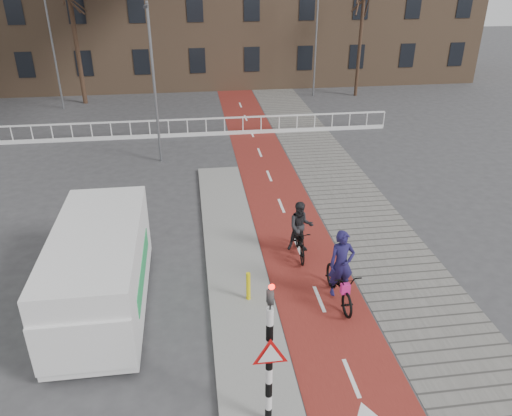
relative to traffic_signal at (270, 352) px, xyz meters
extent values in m
plane|color=#38383A|center=(0.60, 2.02, -1.99)|extent=(120.00, 120.00, 0.00)
cube|color=maroon|center=(2.10, 12.02, -1.98)|extent=(2.50, 60.00, 0.01)
cube|color=slate|center=(4.90, 12.02, -1.98)|extent=(3.00, 60.00, 0.01)
cube|color=gray|center=(-0.10, 6.02, -1.93)|extent=(1.80, 16.00, 0.12)
cylinder|color=black|center=(0.00, 0.02, -0.43)|extent=(0.14, 0.14, 2.88)
imported|color=black|center=(0.00, 0.02, 1.41)|extent=(0.13, 0.16, 0.80)
cylinder|color=#FF0C05|center=(0.00, -0.12, 1.59)|extent=(0.11, 0.02, 0.11)
cylinder|color=yellow|center=(0.09, 4.16, -1.44)|extent=(0.12, 0.12, 0.86)
imported|color=black|center=(2.62, 3.90, -1.42)|extent=(0.83, 2.17, 1.12)
imported|color=#1C1748|center=(2.62, 3.90, -0.76)|extent=(0.73, 0.50, 1.95)
cube|color=#DC1F80|center=(2.60, 3.36, -1.20)|extent=(0.25, 0.16, 0.29)
imported|color=black|center=(2.03, 6.36, -1.45)|extent=(0.61, 1.80, 1.06)
imported|color=black|center=(2.03, 6.36, -0.91)|extent=(0.85, 0.68, 1.67)
cube|color=silver|center=(-3.84, 4.46, -0.71)|extent=(2.22, 5.55, 2.22)
cube|color=green|center=(-4.96, 4.46, -0.81)|extent=(0.02, 3.55, 0.55)
cube|color=green|center=(-2.72, 4.46, -0.81)|extent=(0.02, 3.55, 0.55)
cube|color=black|center=(-3.84, 2.04, -0.31)|extent=(2.00, 0.05, 0.90)
cylinder|color=black|center=(-4.79, 2.57, -1.60)|extent=(0.28, 0.78, 0.78)
cylinder|color=black|center=(-2.90, 2.57, -1.60)|extent=(0.28, 0.78, 0.78)
cylinder|color=black|center=(-4.79, 6.35, -1.60)|extent=(0.28, 0.78, 0.78)
cylinder|color=black|center=(-2.90, 6.35, -1.60)|extent=(0.28, 0.78, 0.78)
cube|color=silver|center=(-4.40, 19.02, -1.04)|extent=(28.00, 0.08, 0.08)
cube|color=silver|center=(-4.40, 19.02, -1.89)|extent=(28.00, 0.10, 0.20)
cylinder|color=black|center=(-8.06, 26.90, 1.93)|extent=(0.29, 0.29, 7.83)
cylinder|color=black|center=(10.38, 26.49, 1.83)|extent=(0.22, 0.22, 7.64)
cylinder|color=slate|center=(-2.71, 15.52, 1.55)|extent=(0.12, 0.12, 7.08)
cylinder|color=slate|center=(-9.23, 25.72, 1.62)|extent=(0.12, 0.12, 7.23)
cylinder|color=slate|center=(7.41, 26.75, 1.91)|extent=(0.12, 0.12, 7.80)
camera|label=1|loc=(-1.22, -7.10, 6.69)|focal=35.00mm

